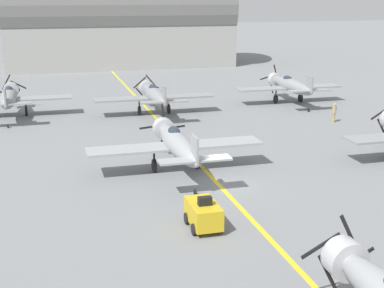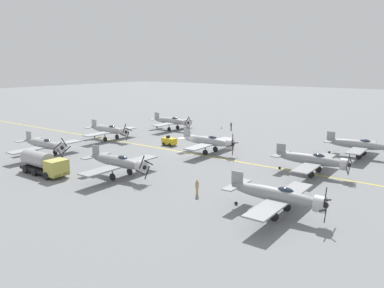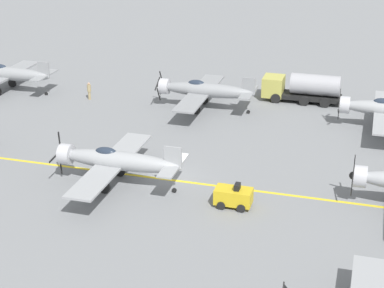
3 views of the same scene
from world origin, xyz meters
TOP-DOWN VIEW (x-y plane):
  - ground_plane at (0.00, 0.00)m, footprint 400.00×400.00m
  - taxiway_stripe at (0.00, 0.00)m, footprint 0.30×160.00m
  - airplane_far_left at (-13.74, 24.70)m, footprint 12.00×9.98m
  - airplane_far_center at (0.19, 21.98)m, footprint 12.00×9.98m
  - airplane_near_right at (15.49, -15.60)m, footprint 12.00×9.98m
  - airplane_near_center at (0.27, -17.67)m, footprint 12.00×9.98m
  - airplane_far_right at (15.82, 23.90)m, footprint 12.00×9.98m
  - airplane_mid_right at (16.20, 2.14)m, footprint 12.00×9.98m
  - airplane_near_left at (-15.76, -15.15)m, footprint 12.00×9.98m
  - airplane_mid_center at (-1.93, 3.98)m, footprint 12.00×9.98m
  - fuel_tanker at (21.31, -6.91)m, footprint 2.67×8.00m
  - tow_tractor at (-2.79, -5.23)m, footprint 1.57×2.60m
  - ground_crew_walking at (15.86, 14.34)m, footprint 0.40×0.40m
  - ground_crew_inspecting at (-23.73, -4.56)m, footprint 0.38×0.38m
  - traffic_cone at (-23.94, -7.23)m, footprint 0.36×0.36m

SIDE VIEW (x-z plane):
  - ground_plane at x=0.00m, z-range 0.00..0.00m
  - taxiway_stripe at x=0.00m, z-range 0.00..0.01m
  - traffic_cone at x=-23.94m, z-range 0.00..0.55m
  - tow_tractor at x=-2.79m, z-range -0.11..1.69m
  - ground_crew_inspecting at x=-23.73m, z-range 0.08..1.84m
  - ground_crew_walking at x=15.86m, z-range 0.08..1.91m
  - fuel_tanker at x=21.31m, z-range 0.02..3.00m
  - airplane_far_left at x=-13.74m, z-range 0.19..3.84m
  - airplane_far_center at x=0.19m, z-range 0.19..3.84m
  - airplane_near_right at x=15.49m, z-range 0.19..3.84m
  - airplane_near_center at x=0.27m, z-range 0.19..3.84m
  - airplane_mid_center at x=-1.93m, z-range 0.11..3.91m
  - airplane_far_right at x=15.82m, z-range 0.14..3.89m
  - airplane_mid_right at x=16.20m, z-range 0.19..3.84m
  - airplane_near_left at x=-15.76m, z-range 0.19..3.84m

